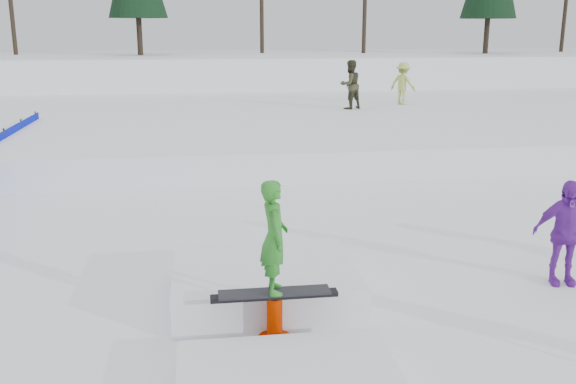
{
  "coord_description": "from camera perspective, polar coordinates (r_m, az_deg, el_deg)",
  "views": [
    {
      "loc": [
        -1.03,
        -8.71,
        3.88
      ],
      "look_at": [
        0.5,
        2.0,
        1.1
      ],
      "focal_mm": 40.0,
      "sensor_mm": 36.0,
      "label": 1
    }
  ],
  "objects": [
    {
      "name": "ground",
      "position": [
        9.59,
        -1.28,
        -9.46
      ],
      "size": [
        120.0,
        120.0,
        0.0
      ],
      "primitive_type": "plane",
      "color": "white"
    },
    {
      "name": "snow_berm",
      "position": [
        38.81,
        -6.7,
        10.35
      ],
      "size": [
        60.0,
        14.0,
        2.4
      ],
      "primitive_type": "cube",
      "color": "white",
      "rests_on": "ground"
    },
    {
      "name": "snow_midrise",
      "position": [
        24.97,
        -5.72,
        6.32
      ],
      "size": [
        50.0,
        18.0,
        0.8
      ],
      "primitive_type": "cube",
      "color": "white",
      "rests_on": "ground"
    },
    {
      "name": "walker_olive",
      "position": [
        25.29,
        5.54,
        9.48
      ],
      "size": [
        1.13,
        1.04,
        1.88
      ],
      "primitive_type": "imported",
      "rotation": [
        0.0,
        0.0,
        3.59
      ],
      "color": "#302F1C",
      "rests_on": "snow_midrise"
    },
    {
      "name": "walker_ygreen",
      "position": [
        27.13,
        10.18,
        9.47
      ],
      "size": [
        1.23,
        1.22,
        1.71
      ],
      "primitive_type": "imported",
      "rotation": [
        0.0,
        0.0,
        2.37
      ],
      "color": "#ABC14E",
      "rests_on": "snow_midrise"
    },
    {
      "name": "spectator_purple",
      "position": [
        10.73,
        23.37,
        -3.33
      ],
      "size": [
        1.02,
        0.55,
        1.66
      ],
      "primitive_type": "imported",
      "rotation": [
        0.0,
        0.0,
        -0.16
      ],
      "color": "purple",
      "rests_on": "ground"
    },
    {
      "name": "jib_rail_feature",
      "position": [
        8.77,
        -1.66,
        -9.65
      ],
      "size": [
        2.6,
        4.4,
        2.11
      ],
      "color": "white",
      "rests_on": "ground"
    }
  ]
}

